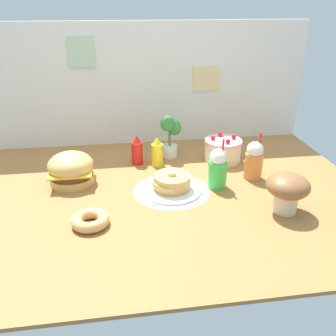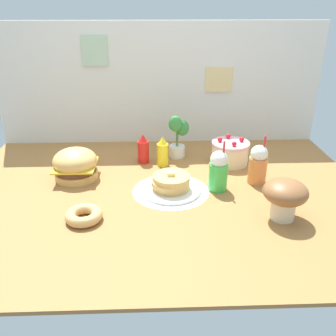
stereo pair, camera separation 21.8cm
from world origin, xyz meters
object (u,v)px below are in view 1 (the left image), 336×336
Objects in this scene: pancake_stack at (172,184)px; ketchup_bottle at (137,151)px; donut_pink_glaze at (90,220)px; potted_plant at (170,134)px; cream_soda_cup at (218,168)px; mushroom_stool at (287,189)px; burger at (71,169)px; orange_float_cup at (254,160)px; layer_cake at (223,150)px; mustard_bottle at (157,152)px.

pancake_stack is 1.70× the size of ketchup_bottle.
donut_pink_glaze is (-0.29, -0.74, -0.07)m from ketchup_bottle.
pancake_stack is 1.11× the size of potted_plant.
mushroom_stool is (0.29, -0.34, 0.01)m from cream_soda_cup.
burger is 0.88× the size of orange_float_cup.
burger is 0.91m from cream_soda_cup.
ketchup_bottle is 0.91× the size of mushroom_stool.
donut_pink_glaze is 1.05m from mushroom_stool.
potted_plant is (-0.36, 0.13, 0.09)m from layer_cake.
layer_cake is 0.74m from mushroom_stool.
cream_soda_cup reaches higher than burger.
orange_float_cup is at bearing -42.48° from potted_plant.
mushroom_stool is at bearing -48.92° from mustard_bottle.
burger is at bearing -169.24° from layer_cake.
mustard_bottle reaches higher than burger.
ketchup_bottle is 1.00× the size of mustard_bottle.
ketchup_bottle is at bearing 176.44° from layer_cake.
potted_plant is at bearing 159.74° from layer_cake.
ketchup_bottle and mustard_bottle have the same top height.
burger reaches higher than pancake_stack.
pancake_stack is 1.55× the size of mushroom_stool.
donut_pink_glaze is (-0.75, -0.32, -0.09)m from cream_soda_cup.
burger is at bearing -162.12° from mustard_bottle.
mushroom_stool reaches higher than layer_cake.
orange_float_cup is (0.26, 0.08, 0.00)m from cream_soda_cup.
ketchup_bottle is at bearing 28.72° from burger.
burger is at bearing -153.85° from potted_plant.
ketchup_bottle is 0.66× the size of potted_plant.
mushroom_stool is (0.03, -0.42, 0.01)m from orange_float_cup.
mushroom_stool is at bearing -86.11° from orange_float_cup.
potted_plant reaches higher than ketchup_bottle.
potted_plant is (0.25, 0.10, 0.07)m from ketchup_bottle.
layer_cake is (1.04, 0.20, -0.01)m from burger.
donut_pink_glaze is at bearing -111.64° from ketchup_bottle.
burger reaches higher than layer_cake.
potted_plant reaches higher than cream_soda_cup.
pancake_stack is 1.70× the size of mustard_bottle.
pancake_stack is at bearing -97.41° from potted_plant.
orange_float_cup reaches higher than donut_pink_glaze.
burger is 0.49m from ketchup_bottle.
layer_cake is at bearing 101.14° from mushroom_stool.
mustard_bottle reaches higher than donut_pink_glaze.
cream_soda_cup is (0.28, 0.02, 0.08)m from pancake_stack.
donut_pink_glaze is 0.85× the size of mushroom_stool.
cream_soda_cup is 1.00× the size of orange_float_cup.
orange_float_cup is at bearing 21.60° from donut_pink_glaze.
layer_cake is 0.83× the size of orange_float_cup.
ketchup_bottle is 1.08× the size of donut_pink_glaze.
burger is 0.78× the size of pancake_stack.
orange_float_cup reaches higher than mustard_bottle.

